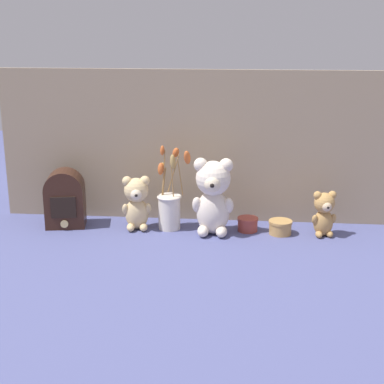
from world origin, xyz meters
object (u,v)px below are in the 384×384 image
at_px(decorative_tin_tall, 280,227).
at_px(decorative_tin_short, 248,224).
at_px(teddy_bear_large, 213,195).
at_px(vintage_radio, 65,198).
at_px(flower_vase, 170,205).
at_px(teddy_bear_medium, 137,202).
at_px(teddy_bear_small, 324,213).

bearing_deg(decorative_tin_tall, decorative_tin_short, 169.90).
relative_size(teddy_bear_large, vintage_radio, 1.30).
relative_size(flower_vase, decorative_tin_tall, 3.66).
bearing_deg(decorative_tin_tall, vintage_radio, 178.98).
xyz_separation_m(teddy_bear_large, vintage_radio, (-0.59, 0.04, -0.04)).
xyz_separation_m(teddy_bear_large, teddy_bear_medium, (-0.30, 0.02, -0.04)).
bearing_deg(teddy_bear_large, decorative_tin_short, 17.44).
height_order(teddy_bear_large, decorative_tin_tall, teddy_bear_large).
distance_m(decorative_tin_tall, decorative_tin_short, 0.13).
bearing_deg(decorative_tin_short, teddy_bear_medium, -177.71).
xyz_separation_m(teddy_bear_medium, flower_vase, (0.13, 0.02, -0.02)).
bearing_deg(teddy_bear_large, vintage_radio, 176.59).
height_order(teddy_bear_medium, teddy_bear_small, teddy_bear_medium).
bearing_deg(flower_vase, decorative_tin_short, -0.09).
bearing_deg(teddy_bear_large, decorative_tin_tall, 4.40).
relative_size(teddy_bear_medium, decorative_tin_short, 2.64).
height_order(teddy_bear_medium, decorative_tin_tall, teddy_bear_medium).
bearing_deg(decorative_tin_tall, teddy_bear_medium, 179.50).
distance_m(teddy_bear_large, teddy_bear_small, 0.43).
distance_m(teddy_bear_large, teddy_bear_medium, 0.30).
height_order(teddy_bear_medium, vintage_radio, vintage_radio).
bearing_deg(decorative_tin_short, flower_vase, 179.91).
bearing_deg(vintage_radio, decorative_tin_tall, -1.02).
bearing_deg(teddy_bear_small, teddy_bear_large, -177.85).
distance_m(flower_vase, decorative_tin_tall, 0.44).
bearing_deg(teddy_bear_large, teddy_bear_small, 2.15).
distance_m(teddy_bear_small, decorative_tin_tall, 0.17).
bearing_deg(decorative_tin_tall, flower_vase, 176.98).
xyz_separation_m(teddy_bear_small, flower_vase, (-0.59, 0.03, 0.00)).
bearing_deg(flower_vase, teddy_bear_small, -2.60).
xyz_separation_m(teddy_bear_large, teddy_bear_small, (0.42, 0.02, -0.06)).
bearing_deg(teddy_bear_medium, decorative_tin_tall, -0.50).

